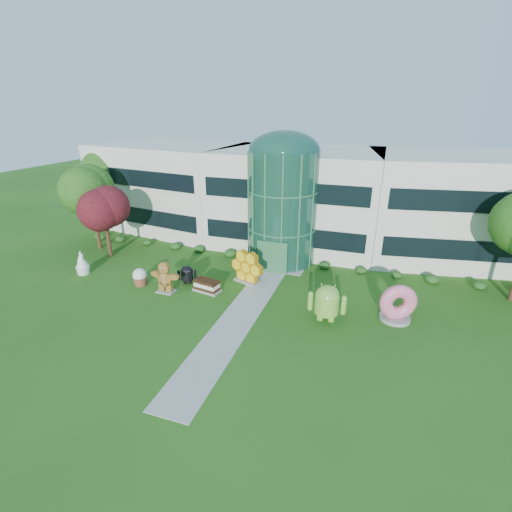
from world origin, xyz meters
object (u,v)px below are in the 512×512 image
(android_green, at_px, (327,300))
(android_black, at_px, (187,273))
(donut, at_px, (397,302))
(gingerbread, at_px, (165,277))

(android_green, relative_size, android_black, 1.68)
(android_green, relative_size, donut, 1.13)
(android_green, distance_m, donut, 4.65)
(donut, distance_m, gingerbread, 16.66)
(donut, height_order, gingerbread, donut)
(android_green, bearing_deg, gingerbread, 175.91)
(donut, relative_size, gingerbread, 0.97)
(android_black, xyz_separation_m, gingerbread, (-0.85, -1.83, 0.36))
(android_green, xyz_separation_m, android_black, (-11.38, 1.92, -0.60))
(android_black, height_order, donut, donut)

